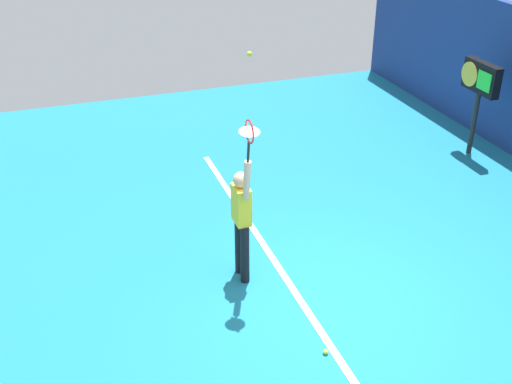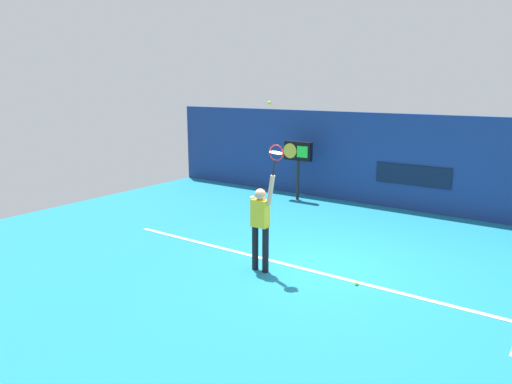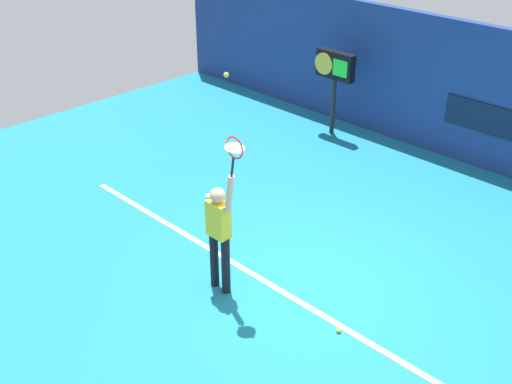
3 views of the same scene
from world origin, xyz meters
name	(u,v)px [view 2 (image 2 of 3)]	position (x,y,z in m)	size (l,w,h in m)	color
ground_plane	(324,266)	(0.00, 0.00, 0.00)	(18.00, 18.00, 0.00)	teal
back_wall	(415,163)	(0.00, 5.61, 1.42)	(18.00, 0.20, 2.84)	navy
sponsor_banner_center	(413,175)	(0.00, 5.49, 1.07)	(2.20, 0.03, 0.60)	#0C1933
court_baseline	(315,272)	(0.00, -0.37, 0.01)	(10.00, 0.10, 0.01)	white
tennis_player	(260,222)	(-0.95, -0.94, 1.01)	(0.58, 0.31, 1.99)	black
tennis_racket	(276,154)	(-0.60, -0.95, 2.39)	(0.36, 0.27, 0.62)	black
tennis_ball	(269,103)	(-0.80, -0.87, 3.33)	(0.07, 0.07, 0.07)	#CCE033
scoreboard_clock	(298,154)	(-3.47, 4.77, 1.49)	(0.96, 0.20, 1.89)	black
spare_ball	(357,283)	(0.93, -0.49, 0.03)	(0.07, 0.07, 0.07)	#CCE033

